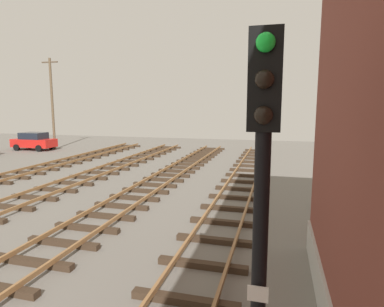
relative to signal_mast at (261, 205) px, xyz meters
The scene contains 3 objects.
signal_mast is the anchor object (origin of this frame).
parked_car_red 33.38m from the signal_mast, 134.96° to the left, with size 4.20×2.04×1.76m.
utility_pole_far 33.18m from the signal_mast, 131.68° to the left, with size 1.80×0.24×9.08m.
Camera 1 is at (2.51, -0.50, 4.40)m, focal length 30.47 mm.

